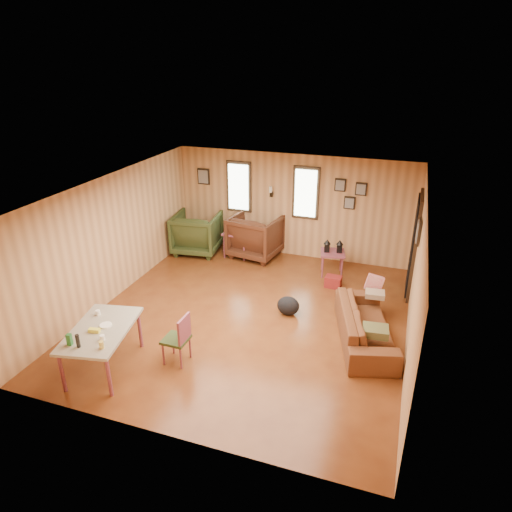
# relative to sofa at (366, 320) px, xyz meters

# --- Properties ---
(room) EXTENTS (5.54, 6.04, 2.44)m
(room) POSITION_rel_sofa_xyz_m (-1.91, 0.34, 0.81)
(room) COLOR brown
(room) RESTS_ON ground
(sofa) EXTENTS (1.11, 2.10, 0.79)m
(sofa) POSITION_rel_sofa_xyz_m (0.00, 0.00, 0.00)
(sofa) COLOR brown
(sofa) RESTS_ON ground
(recliner_brown) EXTENTS (1.21, 1.16, 1.11)m
(recliner_brown) POSITION_rel_sofa_xyz_m (-2.84, 2.71, 0.16)
(recliner_brown) COLOR #472515
(recliner_brown) RESTS_ON ground
(recliner_green) EXTENTS (1.15, 1.09, 1.06)m
(recliner_green) POSITION_rel_sofa_xyz_m (-4.25, 2.47, 0.14)
(recliner_green) COLOR #313F1C
(recliner_green) RESTS_ON ground
(end_table) EXTENTS (0.59, 0.54, 0.75)m
(end_table) POSITION_rel_sofa_xyz_m (-3.26, 2.56, 0.02)
(end_table) COLOR #914051
(end_table) RESTS_ON ground
(side_table) EXTENTS (0.60, 0.60, 0.81)m
(side_table) POSITION_rel_sofa_xyz_m (-0.97, 2.30, 0.16)
(side_table) COLOR #914051
(side_table) RESTS_ON ground
(cooler) EXTENTS (0.34, 0.26, 0.23)m
(cooler) POSITION_rel_sofa_xyz_m (-0.83, 1.72, -0.28)
(cooler) COLOR maroon
(cooler) RESTS_ON ground
(backpack) EXTENTS (0.45, 0.36, 0.36)m
(backpack) POSITION_rel_sofa_xyz_m (-1.42, 0.38, -0.22)
(backpack) COLOR black
(backpack) RESTS_ON ground
(sofa_pillows) EXTENTS (0.56, 1.71, 0.35)m
(sofa_pillows) POSITION_rel_sofa_xyz_m (0.11, 0.25, 0.11)
(sofa_pillows) COLOR #4F502D
(sofa_pillows) RESTS_ON sofa
(dining_table) EXTENTS (1.07, 1.50, 0.90)m
(dining_table) POSITION_rel_sofa_xyz_m (-3.66, -2.04, 0.24)
(dining_table) COLOR #9C9782
(dining_table) RESTS_ON ground
(dining_chair) EXTENTS (0.38, 0.38, 0.83)m
(dining_chair) POSITION_rel_sofa_xyz_m (-2.63, -1.53, 0.07)
(dining_chair) COLOR #313F1C
(dining_chair) RESTS_ON ground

